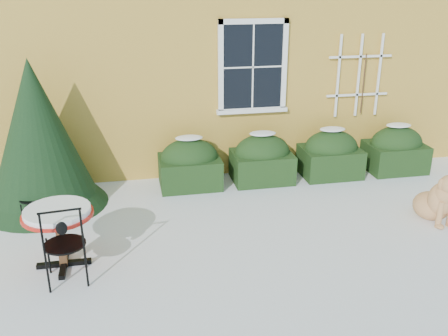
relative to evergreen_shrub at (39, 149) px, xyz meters
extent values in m
plane|color=white|center=(2.68, -2.23, -0.95)|extent=(80.00, 80.00, 0.00)
cube|color=black|center=(3.58, 0.73, 1.03)|extent=(1.05, 0.03, 1.45)
cube|color=white|center=(3.58, 0.72, 1.80)|extent=(1.23, 0.06, 0.09)
cube|color=white|center=(3.58, 0.72, 0.26)|extent=(1.23, 0.06, 0.09)
cube|color=white|center=(3.01, 0.72, 1.03)|extent=(0.09, 0.06, 1.63)
cube|color=white|center=(4.15, 0.72, 1.03)|extent=(0.09, 0.06, 1.63)
cube|color=white|center=(3.58, 0.71, 1.03)|extent=(0.02, 0.02, 1.45)
cube|color=white|center=(3.58, 0.71, 1.03)|extent=(1.05, 0.02, 0.02)
cube|color=white|center=(3.58, 0.72, 0.25)|extent=(1.29, 0.14, 0.07)
cube|color=white|center=(5.18, 0.71, 0.80)|extent=(0.04, 0.03, 1.50)
cube|color=white|center=(5.58, 0.71, 0.80)|extent=(0.04, 0.03, 1.50)
cube|color=white|center=(5.98, 0.71, 0.80)|extent=(0.04, 0.03, 1.50)
cube|color=white|center=(5.58, 0.71, 0.45)|extent=(1.20, 0.03, 0.04)
cube|color=white|center=(5.58, 0.71, 1.15)|extent=(1.20, 0.03, 0.04)
cylinder|color=#472D19|center=(5.68, 0.69, 0.65)|extent=(0.02, 0.02, 1.10)
cube|color=black|center=(2.38, 0.32, -0.69)|extent=(1.05, 0.80, 0.52)
ellipsoid|color=black|center=(2.38, 0.32, -0.43)|extent=(1.00, 0.72, 0.67)
ellipsoid|color=white|center=(2.38, 0.32, -0.06)|extent=(0.47, 0.32, 0.06)
cube|color=black|center=(3.68, 0.32, -0.69)|extent=(1.05, 0.80, 0.52)
ellipsoid|color=black|center=(3.68, 0.32, -0.43)|extent=(1.00, 0.72, 0.67)
ellipsoid|color=white|center=(3.68, 0.32, -0.06)|extent=(0.47, 0.32, 0.06)
cube|color=black|center=(4.98, 0.32, -0.69)|extent=(1.05, 0.80, 0.52)
ellipsoid|color=black|center=(4.98, 0.32, -0.43)|extent=(1.00, 0.72, 0.67)
ellipsoid|color=white|center=(4.98, 0.32, -0.06)|extent=(0.47, 0.32, 0.06)
cube|color=black|center=(6.28, 0.32, -0.69)|extent=(1.05, 0.80, 0.52)
ellipsoid|color=black|center=(6.28, 0.32, -0.43)|extent=(1.00, 0.72, 0.67)
ellipsoid|color=white|center=(6.28, 0.32, -0.06)|extent=(0.47, 0.32, 0.06)
cone|color=black|center=(0.00, 0.00, -0.38)|extent=(1.95, 1.95, 1.13)
cone|color=black|center=(0.00, 0.00, 0.23)|extent=(1.74, 1.74, 2.36)
cube|color=black|center=(0.45, -1.94, -0.92)|extent=(0.68, 0.08, 0.06)
cube|color=black|center=(0.45, -1.94, -0.92)|extent=(0.08, 0.68, 0.06)
cube|color=#54341C|center=(0.45, -1.94, -0.59)|extent=(0.10, 0.10, 0.73)
cylinder|color=red|center=(0.45, -1.94, -0.22)|extent=(0.87, 0.87, 0.04)
cylinder|color=white|center=(0.45, -1.94, -0.17)|extent=(0.81, 0.81, 0.07)
cylinder|color=black|center=(0.73, -2.03, -0.70)|extent=(0.03, 0.03, 0.49)
cylinder|color=black|center=(0.30, -2.08, -0.70)|extent=(0.03, 0.03, 0.49)
cylinder|color=black|center=(0.78, -2.46, -0.70)|extent=(0.03, 0.03, 0.49)
cylinder|color=black|center=(0.35, -2.51, -0.70)|extent=(0.03, 0.03, 0.49)
cylinder|color=black|center=(0.54, -2.27, -0.46)|extent=(0.50, 0.50, 0.02)
cylinder|color=black|center=(0.78, -2.46, -0.19)|extent=(0.03, 0.03, 0.54)
cylinder|color=black|center=(0.35, -2.51, -0.19)|extent=(0.03, 0.03, 0.54)
cylinder|color=black|center=(0.56, -2.49, 0.08)|extent=(0.48, 0.08, 0.03)
ellipsoid|color=black|center=(0.56, -2.49, -0.14)|extent=(0.13, 0.05, 0.17)
cylinder|color=black|center=(-0.22, -0.80, -0.75)|extent=(0.02, 0.02, 0.39)
cylinder|color=black|center=(0.12, -0.74, -0.75)|extent=(0.02, 0.02, 0.39)
cylinder|color=black|center=(-0.28, -0.46, -0.75)|extent=(0.02, 0.02, 0.39)
cylinder|color=black|center=(0.06, -0.40, -0.75)|extent=(0.02, 0.02, 0.39)
cylinder|color=black|center=(-0.08, -0.60, -0.56)|extent=(0.40, 0.40, 0.02)
cylinder|color=black|center=(-0.28, -0.46, -0.34)|extent=(0.02, 0.02, 0.43)
cylinder|color=black|center=(0.06, -0.40, -0.34)|extent=(0.02, 0.02, 0.43)
cylinder|color=black|center=(-0.11, -0.43, -0.13)|extent=(0.38, 0.09, 0.02)
ellipsoid|color=black|center=(-0.11, -0.43, -0.30)|extent=(0.11, 0.04, 0.13)
ellipsoid|color=tan|center=(5.82, -1.61, -0.76)|extent=(0.56, 0.60, 0.42)
ellipsoid|color=tan|center=(5.84, -1.80, -0.57)|extent=(0.42, 0.38, 0.53)
sphere|color=tan|center=(5.84, -1.86, -0.45)|extent=(0.32, 0.32, 0.32)
cylinder|color=tan|center=(5.75, -1.94, -0.74)|extent=(0.09, 0.09, 0.42)
ellipsoid|color=tan|center=(5.75, -1.99, -0.91)|extent=(0.11, 0.15, 0.07)
cylinder|color=tan|center=(5.84, -1.87, -0.39)|extent=(0.21, 0.25, 0.23)
ellipsoid|color=tan|center=(5.72, -1.88, -0.28)|extent=(0.07, 0.10, 0.17)
cylinder|color=tan|center=(5.98, -1.39, -0.89)|extent=(0.25, 0.32, 0.08)
camera|label=1|loc=(1.38, -7.73, 2.53)|focal=40.00mm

